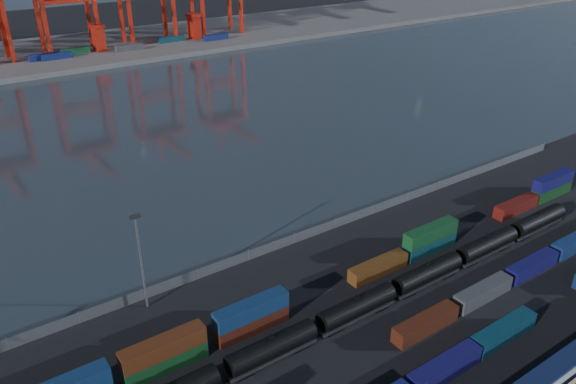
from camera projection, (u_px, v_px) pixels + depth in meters
ground at (401, 324)px, 85.22m from camera, size 700.00×700.00×0.00m
harbor_water at (140, 127)px, 162.12m from camera, size 700.00×700.00×0.00m
far_quay at (46, 55)px, 238.58m from camera, size 700.00×70.00×2.00m
container_row_mid at (354, 361)px, 75.97m from camera, size 140.98×2.41×5.15m
container_row_north at (308, 294)px, 88.26m from camera, size 141.25×2.42×5.15m
tanker_string at (316, 327)px, 81.26m from camera, size 122.64×3.04×4.35m
waterfront_fence at (294, 239)px, 105.28m from camera, size 160.12×0.12×2.20m
yard_light_mast at (140, 257)px, 84.76m from camera, size 1.60×0.40×16.60m
quay_containers at (26, 59)px, 221.28m from camera, size 172.58×10.99×2.60m
straddle_carriers at (43, 43)px, 226.91m from camera, size 140.00×7.00×11.10m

